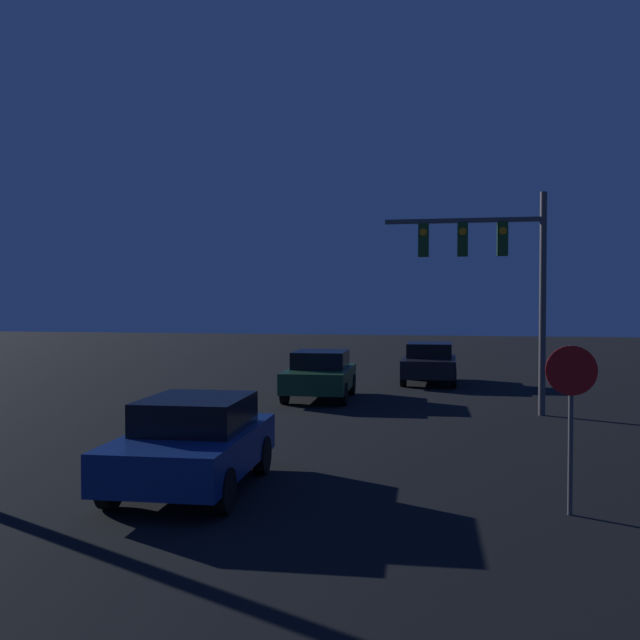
% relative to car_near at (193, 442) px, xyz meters
% --- Properties ---
extents(car_near, '(2.06, 3.89, 1.48)m').
position_rel_car_near_xyz_m(car_near, '(0.00, 0.00, 0.00)').
color(car_near, navy).
rests_on(car_near, ground_plane).
extents(car_mid, '(2.07, 3.90, 1.48)m').
position_rel_car_near_xyz_m(car_mid, '(0.05, 10.67, 0.00)').
color(car_mid, '#1E4728').
rests_on(car_mid, ground_plane).
extents(car_far, '(1.96, 3.83, 1.48)m').
position_rel_car_near_xyz_m(car_far, '(3.22, 15.48, 0.00)').
color(car_far, black).
rests_on(car_far, ground_plane).
extents(traffic_signal_mast, '(4.26, 0.30, 5.90)m').
position_rel_car_near_xyz_m(traffic_signal_mast, '(5.19, 8.69, 3.27)').
color(traffic_signal_mast, '#4C4C51').
rests_on(traffic_signal_mast, ground_plane).
extents(stop_sign, '(0.71, 0.07, 2.42)m').
position_rel_car_near_xyz_m(stop_sign, '(5.78, -0.33, 0.92)').
color(stop_sign, '#4C4C51').
rests_on(stop_sign, ground_plane).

